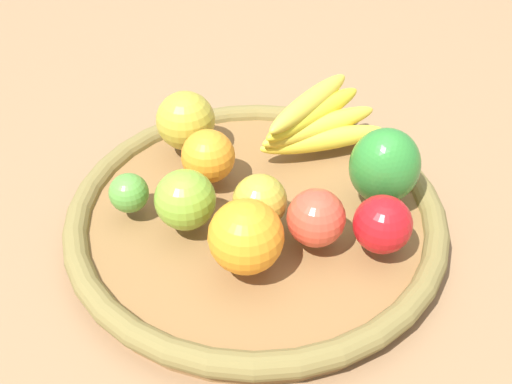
# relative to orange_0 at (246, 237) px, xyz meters

# --- Properties ---
(ground_plane) EXTENTS (2.40, 2.40, 0.00)m
(ground_plane) POSITION_rel_orange_0_xyz_m (0.06, -0.08, -0.08)
(ground_plane) COLOR #8E6946
(ground_plane) RESTS_ON ground
(basket) EXTENTS (0.47, 0.47, 0.04)m
(basket) POSITION_rel_orange_0_xyz_m (0.06, -0.08, -0.06)
(basket) COLOR brown
(basket) RESTS_ON ground_plane
(orange_0) EXTENTS (0.09, 0.09, 0.08)m
(orange_0) POSITION_rel_orange_0_xyz_m (0.00, 0.00, 0.00)
(orange_0) COLOR orange
(orange_0) RESTS_ON basket
(bell_pepper) EXTENTS (0.12, 0.12, 0.10)m
(bell_pepper) POSITION_rel_orange_0_xyz_m (-0.04, -0.20, 0.01)
(bell_pepper) COLOR #2F812F
(bell_pepper) RESTS_ON basket
(apple_4) EXTENTS (0.09, 0.09, 0.07)m
(apple_4) POSITION_rel_orange_0_xyz_m (-0.03, -0.08, -0.01)
(apple_4) COLOR #D44630
(apple_4) RESTS_ON basket
(orange_1) EXTENTS (0.09, 0.09, 0.07)m
(orange_1) POSITION_rel_orange_0_xyz_m (0.14, -0.07, -0.01)
(orange_1) COLOR orange
(orange_1) RESTS_ON basket
(banana_bunch) EXTENTS (0.12, 0.18, 0.07)m
(banana_bunch) POSITION_rel_orange_0_xyz_m (0.10, -0.22, -0.01)
(banana_bunch) COLOR yellow
(banana_bunch) RESTS_ON basket
(apple_1) EXTENTS (0.09, 0.09, 0.06)m
(apple_1) POSITION_rel_orange_0_xyz_m (0.04, -0.06, -0.01)
(apple_1) COLOR gold
(apple_1) RESTS_ON basket
(apple_2) EXTENTS (0.09, 0.09, 0.07)m
(apple_2) POSITION_rel_orange_0_xyz_m (-0.09, -0.13, -0.01)
(apple_2) COLOR red
(apple_2) RESTS_ON basket
(lime_0) EXTENTS (0.07, 0.07, 0.05)m
(lime_0) POSITION_rel_orange_0_xyz_m (0.16, 0.04, -0.02)
(lime_0) COLOR #579739
(lime_0) RESTS_ON basket
(apple_3) EXTENTS (0.10, 0.10, 0.07)m
(apple_3) POSITION_rel_orange_0_xyz_m (0.10, 0.00, -0.01)
(apple_3) COLOR #7DA831
(apple_3) RESTS_ON basket
(apple_0) EXTENTS (0.09, 0.09, 0.08)m
(apple_0) POSITION_rel_orange_0_xyz_m (0.22, -0.09, -0.00)
(apple_0) COLOR gold
(apple_0) RESTS_ON basket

